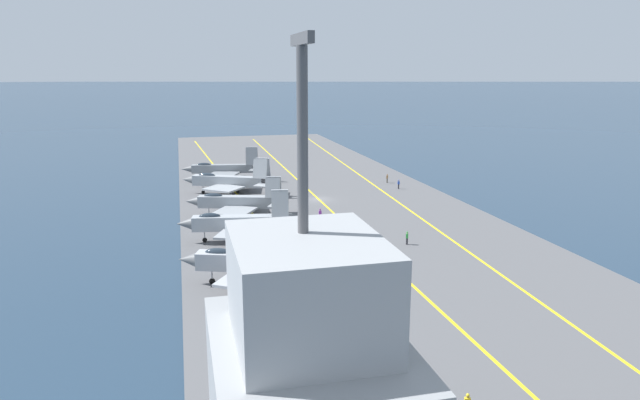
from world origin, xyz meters
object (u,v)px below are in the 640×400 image
Objects in this scene: parked_jet_nearest at (255,262)px; parked_jet_fifth at (225,169)px; parked_jet_second at (240,223)px; crew_brown_vest at (387,178)px; crew_blue_vest at (399,184)px; parked_jet_fourth at (230,181)px; parked_jet_third at (239,202)px; crew_purple_vest at (320,214)px; crew_green_vest at (407,237)px.

parked_jet_fifth reaches higher than parked_jet_nearest.
parked_jet_second is 45.34m from crew_brown_vest.
parked_jet_fourth is at bearing 85.88° from crew_blue_vest.
parked_jet_fifth is at bearing -0.39° from parked_jet_fourth.
parked_jet_second is at bearing 174.59° from parked_jet_third.
parked_jet_fifth reaches higher than crew_blue_vest.
parked_jet_fifth reaches higher than parked_jet_second.
parked_jet_second is at bearing 177.40° from parked_jet_fourth.
parked_jet_third reaches higher than crew_purple_vest.
crew_brown_vest is (38.42, -11.60, 0.01)m from crew_green_vest.
parked_jet_fifth is 50.83m from crew_green_vest.
crew_brown_vest is (5.89, 0.06, 0.01)m from crew_blue_vest.
parked_jet_nearest reaches higher than crew_purple_vest.
parked_jet_nearest is at bearing 178.16° from parked_jet_fourth.
parked_jet_fourth is at bearing 96.83° from crew_brown_vest.
parked_jet_second is (15.69, -0.13, -0.02)m from parked_jet_nearest.
crew_purple_vest is at bearing 28.47° from crew_green_vest.
crew_blue_vest is (26.20, -32.06, -1.59)m from parked_jet_second.
crew_blue_vest is 0.99× the size of crew_brown_vest.
crew_brown_vest is (24.03, -19.40, 0.01)m from crew_purple_vest.
crew_brown_vest is at bearing -44.91° from parked_jet_second.
crew_brown_vest is at bearing -38.91° from crew_purple_vest.
parked_jet_fifth is at bearing 64.58° from crew_blue_vest.
crew_purple_vest is (8.06, -12.60, -1.60)m from parked_jet_second.
parked_jet_fourth is at bearing 179.61° from parked_jet_fifth.
parked_jet_nearest is 8.99× the size of crew_blue_vest.
crew_brown_vest is at bearing -33.91° from parked_jet_nearest.
parked_jet_fifth reaches higher than crew_purple_vest.
crew_blue_vest is (32.53, -11.66, -0.00)m from crew_green_vest.
crew_purple_vest is at bearing 141.09° from crew_brown_vest.
crew_blue_vest is (18.14, -19.46, 0.01)m from crew_purple_vest.
crew_green_vest is (9.36, -20.53, -1.61)m from parked_jet_nearest.
crew_brown_vest is at bearing 0.61° from crew_blue_vest.
parked_jet_fourth is 30.96m from crew_brown_vest.
parked_jet_second reaches higher than parked_jet_nearest.
crew_brown_vest reaches higher than crew_blue_vest.
parked_jet_nearest is 8.93× the size of crew_brown_vest.
parked_jet_nearest is 8.98× the size of crew_green_vest.
crew_green_vest is at bearing 163.20° from crew_brown_vest.
parked_jet_fourth is 9.92× the size of crew_green_vest.
crew_blue_vest is at bearing -179.39° from crew_brown_vest.
parked_jet_fourth is 9.93× the size of crew_blue_vest.
parked_jet_fourth is at bearing 29.05° from crew_purple_vest.
parked_jet_third reaches higher than crew_blue_vest.
parked_jet_fourth is at bearing -2.60° from parked_jet_second.
crew_blue_vest is (13.72, -30.88, -1.42)m from parked_jet_third.
parked_jet_fourth is 39.68m from crew_green_vest.
crew_purple_vest is 30.89m from crew_brown_vest.
parked_jet_third is (12.49, -1.18, -0.17)m from parked_jet_second.
crew_green_vest is 34.56m from crew_blue_vest.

